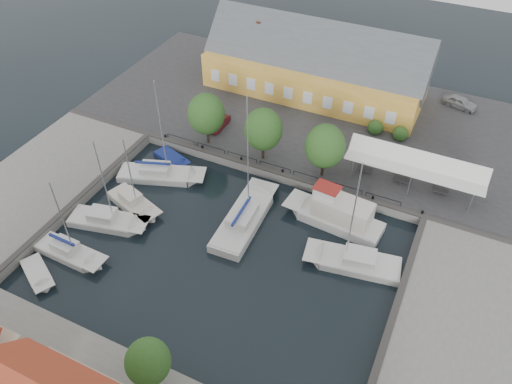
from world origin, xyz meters
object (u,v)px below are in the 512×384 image
at_px(tent_canopy, 416,165).
at_px(west_boat_c, 107,222).
at_px(launch_nw, 172,159).
at_px(car_red, 219,123).
at_px(east_boat_a, 355,263).
at_px(west_boat_a, 160,175).
at_px(warehouse, 312,66).
at_px(west_boat_b, 134,204).
at_px(trawler, 337,216).
at_px(west_boat_d, 70,254).
at_px(car_silver, 460,102).
at_px(launch_sw, 38,275).
at_px(center_sailboat, 244,220).

height_order(tent_canopy, west_boat_c, west_boat_c).
relative_size(tent_canopy, launch_nw, 2.80).
relative_size(car_red, east_boat_a, 0.30).
relative_size(west_boat_a, launch_nw, 2.52).
relative_size(warehouse, west_boat_b, 3.02).
distance_m(car_red, west_boat_c, 18.52).
relative_size(trawler, launch_nw, 2.08).
height_order(west_boat_c, west_boat_d, west_boat_c).
bearing_deg(car_silver, launch_nw, 144.27).
distance_m(warehouse, trawler, 24.56).
relative_size(west_boat_d, launch_sw, 2.02).
distance_m(center_sailboat, launch_nw, 13.21).
xyz_separation_m(west_boat_b, launch_sw, (-2.43, -11.18, -0.17)).
relative_size(trawler, west_boat_c, 0.95).
relative_size(car_silver, west_boat_b, 0.46).
bearing_deg(west_boat_c, west_boat_b, 74.90).
bearing_deg(west_boat_c, trawler, 25.49).
relative_size(car_silver, east_boat_a, 0.35).
xyz_separation_m(warehouse, west_boat_d, (-9.98, -36.31, -4.16)).
xyz_separation_m(center_sailboat, west_boat_d, (-12.75, -10.86, -0.09)).
relative_size(car_red, west_boat_d, 0.37).
bearing_deg(tent_canopy, west_boat_c, -145.98).
distance_m(west_boat_d, launch_sw, 3.27).
bearing_deg(east_boat_a, west_boat_c, -167.11).
xyz_separation_m(car_red, west_boat_d, (-3.34, -23.12, -1.33)).
height_order(car_silver, east_boat_a, east_boat_a).
bearing_deg(tent_canopy, launch_sw, -137.24).
relative_size(warehouse, launch_sw, 5.79).
relative_size(center_sailboat, launch_sw, 2.94).
height_order(car_silver, launch_nw, car_silver).
height_order(warehouse, center_sailboat, center_sailboat).
bearing_deg(car_red, car_silver, 33.48).
xyz_separation_m(tent_canopy, center_sailboat, (-13.83, -11.59, -3.32)).
height_order(center_sailboat, east_boat_a, center_sailboat).
bearing_deg(launch_nw, east_boat_a, -14.31).
distance_m(car_silver, west_boat_b, 42.33).
bearing_deg(west_boat_a, warehouse, 69.33).
bearing_deg(west_boat_b, east_boat_a, 5.54).
bearing_deg(launch_nw, west_boat_c, -91.01).
relative_size(car_red, launch_sw, 0.74).
distance_m(east_boat_a, west_boat_a, 23.24).
height_order(trawler, launch_nw, trawler).
distance_m(west_boat_a, launch_nw, 3.24).
relative_size(car_red, trawler, 0.35).
relative_size(tent_canopy, car_red, 3.81).
bearing_deg(tent_canopy, trawler, -125.27).
bearing_deg(launch_sw, center_sailboat, 45.34).
distance_m(warehouse, tent_canopy, 21.63).
distance_m(warehouse, west_boat_a, 25.13).
height_order(center_sailboat, west_boat_b, center_sailboat).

